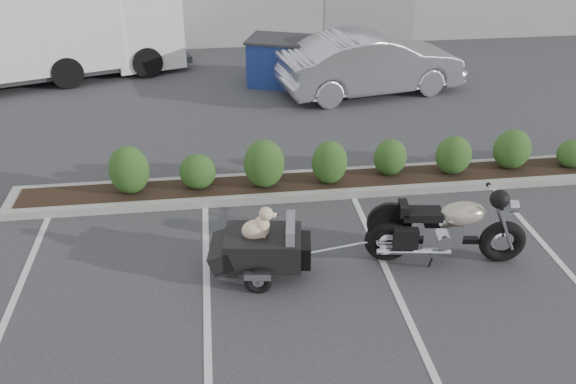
{
  "coord_description": "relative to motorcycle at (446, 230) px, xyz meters",
  "views": [
    {
      "loc": [
        -1.23,
        -7.72,
        5.49
      ],
      "look_at": [
        -0.14,
        0.76,
        0.75
      ],
      "focal_mm": 38.0,
      "sensor_mm": 36.0,
      "label": 1
    }
  ],
  "objects": [
    {
      "name": "sedan",
      "position": [
        0.74,
        7.59,
        0.22
      ],
      "size": [
        5.01,
        2.57,
        1.57
      ],
      "primitive_type": "imported",
      "rotation": [
        0.0,
        0.0,
        1.77
      ],
      "color": "silver",
      "rests_on": "ground"
    },
    {
      "name": "pet_trailer",
      "position": [
        -2.78,
        0.03,
        -0.07
      ],
      "size": [
        1.98,
        1.12,
        1.17
      ],
      "rotation": [
        0.0,
        0.0,
        -0.14
      ],
      "color": "black",
      "rests_on": "ground"
    },
    {
      "name": "planter_kerb",
      "position": [
        -1.12,
        2.57,
        -0.49
      ],
      "size": [
        12.0,
        1.0,
        0.15
      ],
      "primitive_type": "cube",
      "color": "#9E9E93",
      "rests_on": "ground"
    },
    {
      "name": "delivery_truck",
      "position": [
        -7.35,
        10.02,
        0.87
      ],
      "size": [
        6.86,
        3.97,
        2.99
      ],
      "rotation": [
        0.0,
        0.0,
        0.31
      ],
      "color": "white",
      "rests_on": "ground"
    },
    {
      "name": "motorcycle",
      "position": [
        0.0,
        0.0,
        0.0
      ],
      "size": [
        2.45,
        0.94,
        1.41
      ],
      "rotation": [
        0.0,
        0.0,
        -0.14
      ],
      "color": "black",
      "rests_on": "ground"
    },
    {
      "name": "dumpster",
      "position": [
        -1.4,
        8.55,
        0.07
      ],
      "size": [
        2.23,
        1.87,
        1.25
      ],
      "rotation": [
        0.0,
        0.0,
        -0.35
      ],
      "color": "navy",
      "rests_on": "ground"
    },
    {
      "name": "ground",
      "position": [
        -2.12,
        0.37,
        -0.56
      ],
      "size": [
        90.0,
        90.0,
        0.0
      ],
      "primitive_type": "plane",
      "color": "#38383A",
      "rests_on": "ground"
    }
  ]
}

